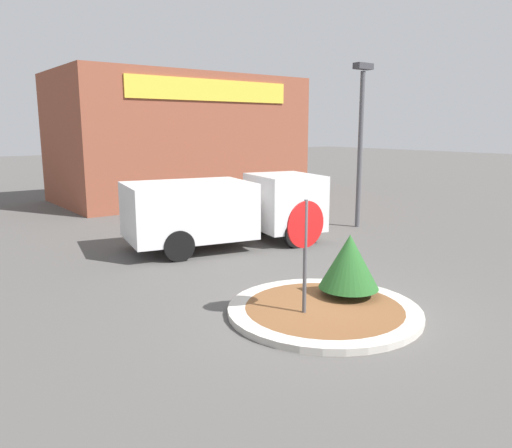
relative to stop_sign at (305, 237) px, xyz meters
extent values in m
plane|color=#514F4C|center=(0.47, -0.03, -1.51)|extent=(120.00, 120.00, 0.00)
cylinder|color=#BCB7AD|center=(0.47, -0.03, -1.45)|extent=(3.56, 3.56, 0.12)
cylinder|color=brown|center=(0.47, -0.03, -1.45)|extent=(2.92, 2.92, 0.12)
cylinder|color=#4C4C51|center=(0.00, 0.00, -0.43)|extent=(0.07, 0.07, 2.17)
cylinder|color=#B71414|center=(0.00, 0.00, 0.22)|extent=(0.83, 0.03, 0.83)
cylinder|color=brown|center=(1.32, 0.16, -1.31)|extent=(0.08, 0.08, 0.16)
cone|color=#235623|center=(1.32, 0.16, -0.69)|extent=(1.17, 1.17, 1.07)
cube|color=silver|center=(3.88, 5.17, -0.33)|extent=(2.20, 2.49, 1.63)
cube|color=silver|center=(0.91, 5.79, -0.38)|extent=(3.77, 2.92, 1.53)
cube|color=black|center=(4.50, 5.05, -0.05)|extent=(0.43, 1.91, 0.57)
cylinder|color=black|center=(3.93, 6.24, -1.11)|extent=(0.85, 0.41, 0.81)
cylinder|color=black|center=(3.50, 4.18, -1.11)|extent=(0.85, 0.41, 0.81)
cylinder|color=black|center=(0.52, 6.95, -1.11)|extent=(0.85, 0.41, 0.81)
cylinder|color=black|center=(0.09, 4.88, -1.11)|extent=(0.85, 0.41, 0.81)
cube|color=brown|center=(5.90, 15.47, 1.37)|extent=(11.27, 6.00, 5.77)
cube|color=gold|center=(5.90, 12.44, 3.45)|extent=(7.89, 0.08, 0.90)
cylinder|color=#4C4C51|center=(7.23, 5.22, 1.09)|extent=(0.16, 0.16, 5.21)
cube|color=#38383D|center=(7.23, 5.22, 3.85)|extent=(0.70, 0.30, 0.20)
camera|label=1|loc=(-5.78, -6.28, 1.87)|focal=35.00mm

